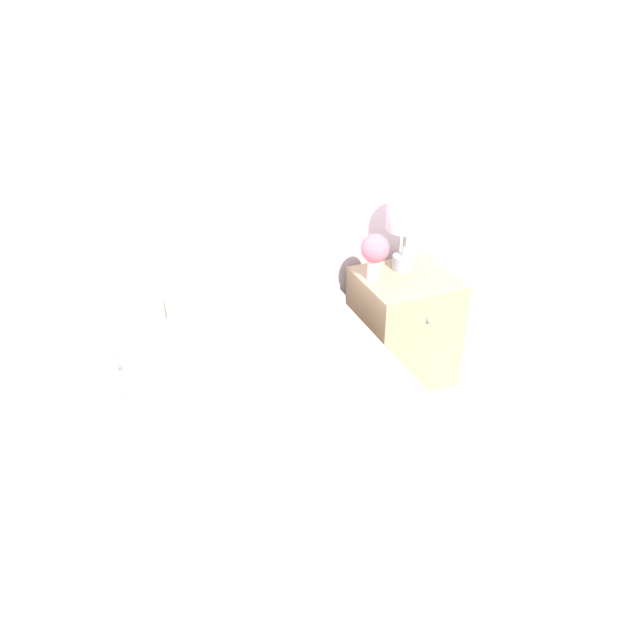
{
  "coord_description": "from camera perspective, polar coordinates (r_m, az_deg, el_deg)",
  "views": [
    {
      "loc": [
        -0.26,
        -2.78,
        2.07
      ],
      "look_at": [
        0.64,
        -0.6,
        0.68
      ],
      "focal_mm": 35.0,
      "sensor_mm": 36.0,
      "label": 1
    }
  ],
  "objects": [
    {
      "name": "nightstand",
      "position": [
        3.45,
        7.64,
        -0.6
      ],
      "size": [
        0.49,
        0.49,
        0.61
      ],
      "color": "tan",
      "rests_on": "ground_plane"
    },
    {
      "name": "table_lamp",
      "position": [
        3.27,
        7.88,
        9.07
      ],
      "size": [
        0.21,
        0.21,
        0.4
      ],
      "color": "#A8B2BC",
      "rests_on": "nightstand"
    },
    {
      "name": "ground_plane",
      "position": [
        3.47,
        -13.84,
        -7.11
      ],
      "size": [
        12.0,
        12.0,
        0.0
      ],
      "primitive_type": "plane",
      "color": "#BCB7B2"
    },
    {
      "name": "flower_vase",
      "position": [
        3.19,
        5.07,
        6.22
      ],
      "size": [
        0.15,
        0.15,
        0.25
      ],
      "color": "silver",
      "rests_on": "nightstand"
    },
    {
      "name": "wall_back",
      "position": [
        2.96,
        -17.25,
        14.13
      ],
      "size": [
        8.0,
        0.06,
        2.6
      ],
      "color": "white",
      "rests_on": "ground_plane"
    },
    {
      "name": "bed",
      "position": [
        2.51,
        -10.32,
        -15.06
      ],
      "size": [
        1.91,
        2.2,
        1.17
      ],
      "color": "tan",
      "rests_on": "ground_plane"
    }
  ]
}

